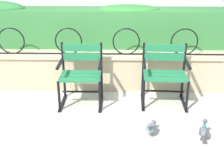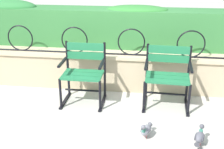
% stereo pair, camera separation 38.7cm
% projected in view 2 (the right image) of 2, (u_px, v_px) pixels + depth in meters
% --- Properties ---
extents(ground_plane, '(60.00, 60.00, 0.00)m').
position_uv_depth(ground_plane, '(111.00, 116.00, 3.95)').
color(ground_plane, '#BCB7AD').
extents(stone_wall, '(8.25, 0.41, 0.59)m').
position_uv_depth(stone_wall, '(118.00, 70.00, 4.70)').
color(stone_wall, tan).
rests_on(stone_wall, ground).
extents(iron_arch_fence, '(7.70, 0.02, 0.42)m').
position_uv_depth(iron_arch_fence, '(105.00, 43.00, 4.48)').
color(iron_arch_fence, black).
rests_on(iron_arch_fence, stone_wall).
extents(hedge_row, '(8.09, 0.55, 0.75)m').
position_uv_depth(hedge_row, '(124.00, 26.00, 4.88)').
color(hedge_row, '#387A3D').
rests_on(hedge_row, stone_wall).
extents(park_chair_left, '(0.60, 0.52, 0.86)m').
position_uv_depth(park_chair_left, '(84.00, 71.00, 4.21)').
color(park_chair_left, '#237547').
rests_on(park_chair_left, ground).
extents(park_chair_right, '(0.66, 0.55, 0.85)m').
position_uv_depth(park_chair_right, '(168.00, 74.00, 4.11)').
color(park_chair_right, '#237547').
rests_on(park_chair_right, ground).
extents(pigeon_near_chairs, '(0.16, 0.29, 0.22)m').
position_uv_depth(pigeon_near_chairs, '(200.00, 137.00, 3.30)').
color(pigeon_near_chairs, '#5B5B66').
rests_on(pigeon_near_chairs, ground).
extents(pigeon_far_side, '(0.16, 0.28, 0.22)m').
position_uv_depth(pigeon_far_side, '(146.00, 129.00, 3.44)').
color(pigeon_far_side, gray).
rests_on(pigeon_far_side, ground).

